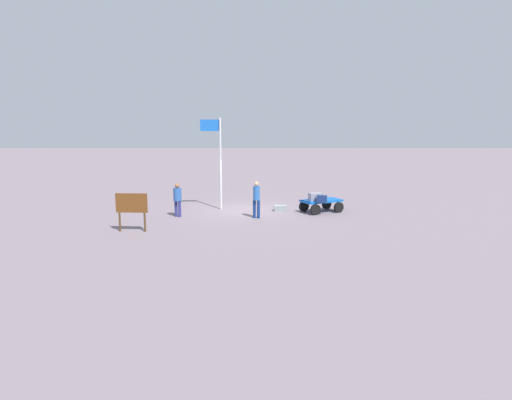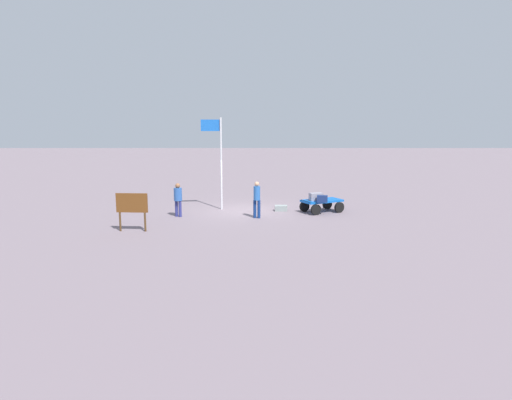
# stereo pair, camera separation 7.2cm
# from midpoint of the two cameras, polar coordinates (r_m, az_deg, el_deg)

# --- Properties ---
(ground_plane) EXTENTS (120.00, 120.00, 0.00)m
(ground_plane) POSITION_cam_midpoint_polar(r_m,az_deg,el_deg) (22.81, -1.26, -1.37)
(ground_plane) COLOR slate
(luggage_cart) EXTENTS (2.20, 1.85, 0.62)m
(luggage_cart) POSITION_cam_midpoint_polar(r_m,az_deg,el_deg) (22.64, 8.28, -0.40)
(luggage_cart) COLOR blue
(luggage_cart) RESTS_ON ground
(suitcase_navy) EXTENTS (0.69, 0.53, 0.37)m
(suitcase_navy) POSITION_cam_midpoint_polar(r_m,az_deg,el_deg) (22.30, 7.59, 0.40)
(suitcase_navy) COLOR gray
(suitcase_navy) RESTS_ON luggage_cart
(suitcase_maroon) EXTENTS (0.53, 0.37, 0.32)m
(suitcase_maroon) POSITION_cam_midpoint_polar(r_m,az_deg,el_deg) (21.88, 8.37, 0.15)
(suitcase_maroon) COLOR navy
(suitcase_maroon) RESTS_ON luggage_cart
(suitcase_grey) EXTENTS (0.61, 0.40, 0.28)m
(suitcase_grey) POSITION_cam_midpoint_polar(r_m,az_deg,el_deg) (22.82, 3.23, -1.02)
(suitcase_grey) COLOR gray
(suitcase_grey) RESTS_ON ground
(worker_lead) EXTENTS (0.38, 0.38, 1.69)m
(worker_lead) POSITION_cam_midpoint_polar(r_m,az_deg,el_deg) (20.92, 0.21, 0.31)
(worker_lead) COLOR navy
(worker_lead) RESTS_ON ground
(worker_trailing) EXTENTS (0.49, 0.49, 1.58)m
(worker_trailing) POSITION_cam_midpoint_polar(r_m,az_deg,el_deg) (21.54, -9.63, 0.38)
(worker_trailing) COLOR navy
(worker_trailing) RESTS_ON ground
(flagpole) EXTENTS (1.03, 0.15, 4.61)m
(flagpole) POSITION_cam_midpoint_polar(r_m,az_deg,el_deg) (22.99, -4.64, 5.72)
(flagpole) COLOR silver
(flagpole) RESTS_ON ground
(signboard) EXTENTS (1.29, 0.14, 1.56)m
(signboard) POSITION_cam_midpoint_polar(r_m,az_deg,el_deg) (18.96, -15.14, -0.68)
(signboard) COLOR #4C3319
(signboard) RESTS_ON ground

